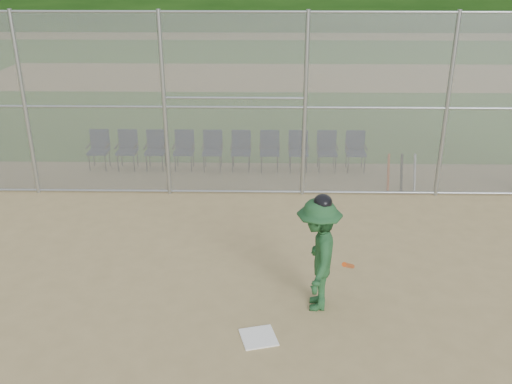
{
  "coord_description": "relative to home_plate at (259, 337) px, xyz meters",
  "views": [
    {
      "loc": [
        0.16,
        -6.86,
        5.07
      ],
      "look_at": [
        0.0,
        2.5,
        1.1
      ],
      "focal_mm": 40.0,
      "sensor_mm": 36.0,
      "label": 1
    }
  ],
  "objects": [
    {
      "name": "ground",
      "position": [
        -0.08,
        0.22,
        -0.01
      ],
      "size": [
        100.0,
        100.0,
        0.0
      ],
      "primitive_type": "plane",
      "color": "tan",
      "rests_on": "ground"
    },
    {
      "name": "grass_strip",
      "position": [
        -0.08,
        18.22,
        -0.01
      ],
      "size": [
        100.0,
        100.0,
        0.0
      ],
      "primitive_type": "plane",
      "color": "#31601D",
      "rests_on": "ground"
    },
    {
      "name": "dirt_patch_far",
      "position": [
        -0.08,
        18.22,
        -0.0
      ],
      "size": [
        24.0,
        24.0,
        0.0
      ],
      "primitive_type": "plane",
      "color": "tan",
      "rests_on": "ground"
    },
    {
      "name": "backstop_fence",
      "position": [
        -0.08,
        5.22,
        2.06
      ],
      "size": [
        16.09,
        0.09,
        4.0
      ],
      "color": "gray",
      "rests_on": "ground"
    },
    {
      "name": "home_plate",
      "position": [
        0.0,
        0.0,
        0.0
      ],
      "size": [
        0.59,
        0.59,
        0.02
      ],
      "primitive_type": "cube",
      "rotation": [
        0.0,
        0.0,
        0.26
      ],
      "color": "white",
      "rests_on": "ground"
    },
    {
      "name": "batter_at_plate",
      "position": [
        0.87,
        0.82,
        0.9
      ],
      "size": [
        0.93,
        1.38,
        1.87
      ],
      "color": "#1F4F28",
      "rests_on": "ground"
    },
    {
      "name": "spare_bats",
      "position": [
        3.19,
        5.54,
        0.4
      ],
      "size": [
        0.66,
        0.33,
        0.84
      ],
      "color": "#D84C14",
      "rests_on": "ground"
    },
    {
      "name": "chair_0",
      "position": [
        -4.09,
        6.77,
        0.47
      ],
      "size": [
        0.54,
        0.52,
        0.96
      ],
      "primitive_type": null,
      "color": "#101D3B",
      "rests_on": "ground"
    },
    {
      "name": "chair_1",
      "position": [
        -3.38,
        6.77,
        0.47
      ],
      "size": [
        0.54,
        0.52,
        0.96
      ],
      "primitive_type": null,
      "color": "#101D3B",
      "rests_on": "ground"
    },
    {
      "name": "chair_2",
      "position": [
        -2.66,
        6.77,
        0.47
      ],
      "size": [
        0.54,
        0.52,
        0.96
      ],
      "primitive_type": null,
      "color": "#101D3B",
      "rests_on": "ground"
    },
    {
      "name": "chair_3",
      "position": [
        -1.95,
        6.77,
        0.47
      ],
      "size": [
        0.54,
        0.52,
        0.96
      ],
      "primitive_type": null,
      "color": "#101D3B",
      "rests_on": "ground"
    },
    {
      "name": "chair_4",
      "position": [
        -1.24,
        6.77,
        0.47
      ],
      "size": [
        0.54,
        0.52,
        0.96
      ],
      "primitive_type": null,
      "color": "#101D3B",
      "rests_on": "ground"
    },
    {
      "name": "chair_5",
      "position": [
        -0.53,
        6.77,
        0.47
      ],
      "size": [
        0.54,
        0.52,
        0.96
      ],
      "primitive_type": null,
      "color": "#101D3B",
      "rests_on": "ground"
    },
    {
      "name": "chair_6",
      "position": [
        0.18,
        6.77,
        0.47
      ],
      "size": [
        0.54,
        0.52,
        0.96
      ],
      "primitive_type": null,
      "color": "#101D3B",
      "rests_on": "ground"
    },
    {
      "name": "chair_7",
      "position": [
        0.9,
        6.77,
        0.47
      ],
      "size": [
        0.54,
        0.52,
        0.96
      ],
      "primitive_type": null,
      "color": "#101D3B",
      "rests_on": "ground"
    },
    {
      "name": "chair_8",
      "position": [
        1.61,
        6.77,
        0.47
      ],
      "size": [
        0.54,
        0.52,
        0.96
      ],
      "primitive_type": null,
      "color": "#101D3B",
      "rests_on": "ground"
    },
    {
      "name": "chair_9",
      "position": [
        2.32,
        6.77,
        0.47
      ],
      "size": [
        0.54,
        0.52,
        0.96
      ],
      "primitive_type": null,
      "color": "#101D3B",
      "rests_on": "ground"
    }
  ]
}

